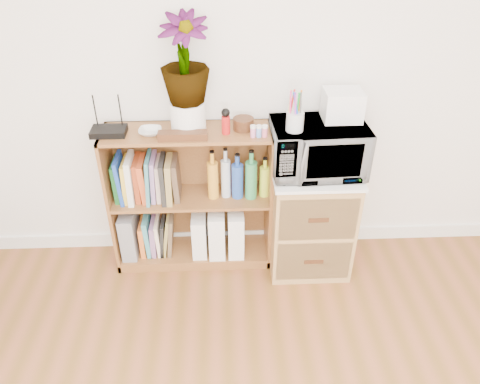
{
  "coord_description": "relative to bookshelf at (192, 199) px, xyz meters",
  "views": [
    {
      "loc": [
        -0.15,
        -0.34,
        2.15
      ],
      "look_at": [
        -0.05,
        1.95,
        0.62
      ],
      "focal_mm": 35.0,
      "sensor_mm": 36.0,
      "label": 1
    }
  ],
  "objects": [
    {
      "name": "skirting_board",
      "position": [
        0.35,
        0.14,
        -0.42
      ],
      "size": [
        4.0,
        0.02,
        0.1
      ],
      "primitive_type": "cube",
      "color": "white",
      "rests_on": "ground"
    },
    {
      "name": "router",
      "position": [
        -0.44,
        -0.02,
        0.49
      ],
      "size": [
        0.2,
        0.13,
        0.04
      ],
      "primitive_type": "cube",
      "color": "black",
      "rests_on": "bookshelf"
    },
    {
      "name": "bookshelf",
      "position": [
        0.0,
        0.0,
        0.0
      ],
      "size": [
        1.0,
        0.3,
        0.95
      ],
      "primitive_type": "cube",
      "color": "brown",
      "rests_on": "ground"
    },
    {
      "name": "microwave",
      "position": [
        0.75,
        -0.08,
        0.39
      ],
      "size": [
        0.55,
        0.39,
        0.3
      ],
      "primitive_type": "imported",
      "rotation": [
        0.0,
        0.0,
        0.05
      ],
      "color": "silver",
      "rests_on": "wicker_unit"
    },
    {
      "name": "wooden_bowl",
      "position": [
        0.33,
        0.01,
        0.51
      ],
      "size": [
        0.12,
        0.12,
        0.07
      ],
      "primitive_type": "cylinder",
      "color": "#371E0F",
      "rests_on": "bookshelf"
    },
    {
      "name": "kokeshi_doll",
      "position": [
        0.22,
        -0.04,
        0.53
      ],
      "size": [
        0.05,
        0.05,
        0.11
      ],
      "primitive_type": "cylinder",
      "color": "#B51616",
      "rests_on": "bookshelf"
    },
    {
      "name": "pen_cup",
      "position": [
        0.6,
        -0.15,
        0.59
      ],
      "size": [
        0.1,
        0.1,
        0.11
      ],
      "primitive_type": "cylinder",
      "color": "silver",
      "rests_on": "microwave"
    },
    {
      "name": "potted_plant",
      "position": [
        0.01,
        0.02,
        0.89
      ],
      "size": [
        0.27,
        0.27,
        0.48
      ],
      "primitive_type": "imported",
      "color": "#317A36",
      "rests_on": "plant_pot"
    },
    {
      "name": "magazine_holder_mid",
      "position": [
        0.15,
        -0.01,
        -0.24
      ],
      "size": [
        0.1,
        0.26,
        0.33
      ],
      "primitive_type": "cube",
      "color": "white",
      "rests_on": "bookshelf"
    },
    {
      "name": "trinket_box",
      "position": [
        -0.02,
        -0.1,
        0.5
      ],
      "size": [
        0.27,
        0.07,
        0.04
      ],
      "primitive_type": "cube",
      "color": "#3D2610",
      "rests_on": "bookshelf"
    },
    {
      "name": "liquor_bottles",
      "position": [
        0.29,
        0.0,
        0.18
      ],
      "size": [
        0.38,
        0.07,
        0.32
      ],
      "color": "gold",
      "rests_on": "bookshelf"
    },
    {
      "name": "lower_books",
      "position": [
        -0.24,
        0.0,
        -0.28
      ],
      "size": [
        0.23,
        0.19,
        0.29
      ],
      "color": "orange",
      "rests_on": "bookshelf"
    },
    {
      "name": "white_bowl",
      "position": [
        -0.2,
        -0.03,
        0.49
      ],
      "size": [
        0.13,
        0.13,
        0.03
      ],
      "primitive_type": "imported",
      "color": "silver",
      "rests_on": "bookshelf"
    },
    {
      "name": "magazine_holder_left",
      "position": [
        0.04,
        -0.01,
        -0.26
      ],
      "size": [
        0.09,
        0.23,
        0.29
      ],
      "primitive_type": "cube",
      "color": "white",
      "rests_on": "bookshelf"
    },
    {
      "name": "cookbooks",
      "position": [
        -0.26,
        0.0,
        0.16
      ],
      "size": [
        0.4,
        0.2,
        0.3
      ],
      "color": "#1A6226",
      "rests_on": "bookshelf"
    },
    {
      "name": "plant_pot",
      "position": [
        0.01,
        0.02,
        0.56
      ],
      "size": [
        0.2,
        0.2,
        0.17
      ],
      "primitive_type": "cylinder",
      "color": "white",
      "rests_on": "bookshelf"
    },
    {
      "name": "file_box",
      "position": [
        -0.42,
        0.0,
        -0.25
      ],
      "size": [
        0.1,
        0.25,
        0.32
      ],
      "primitive_type": "cube",
      "color": "gray",
      "rests_on": "bookshelf"
    },
    {
      "name": "paint_jars",
      "position": [
        0.41,
        -0.09,
        0.5
      ],
      "size": [
        0.11,
        0.04,
        0.06
      ],
      "primitive_type": "cube",
      "color": "#D07390",
      "rests_on": "bookshelf"
    },
    {
      "name": "small_appliance",
      "position": [
        0.88,
        -0.01,
        0.62
      ],
      "size": [
        0.21,
        0.18,
        0.17
      ],
      "primitive_type": "cube",
      "color": "white",
      "rests_on": "microwave"
    },
    {
      "name": "wicker_unit",
      "position": [
        0.75,
        -0.08,
        -0.12
      ],
      "size": [
        0.5,
        0.45,
        0.7
      ],
      "primitive_type": "cube",
      "color": "#9E7542",
      "rests_on": "ground"
    },
    {
      "name": "magazine_holder_right",
      "position": [
        0.28,
        -0.01,
        -0.25
      ],
      "size": [
        0.1,
        0.26,
        0.32
      ],
      "primitive_type": "cube",
      "color": "white",
      "rests_on": "bookshelf"
    }
  ]
}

